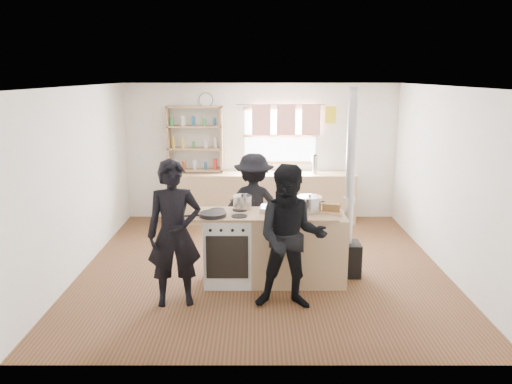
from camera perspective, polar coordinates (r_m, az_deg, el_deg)
ground at (r=7.18m, az=0.76°, el=-8.43°), size 5.00×5.00×0.01m
back_counter at (r=9.15m, az=0.59°, el=-0.61°), size 3.40×0.55×0.90m
shelving_unit at (r=9.14m, az=-6.98°, el=6.05°), size 1.00×0.28×1.20m
thermos at (r=9.09m, az=6.72°, el=3.14°), size 0.10×0.10×0.32m
cooking_island at (r=6.50m, az=2.11°, el=-6.37°), size 1.97×0.64×0.93m
skillet_greens at (r=6.22m, az=-4.95°, el=-2.54°), size 0.40×0.40×0.05m
roast_tray at (r=6.42m, az=2.14°, el=-1.93°), size 0.39×0.31×0.06m
stockpot_stove at (r=6.54m, az=-1.57°, el=-1.16°), size 0.25×0.25×0.20m
stockpot_counter at (r=6.41m, az=6.15°, el=-1.39°), size 0.31×0.31×0.23m
bread_board at (r=6.44m, az=8.60°, el=-1.90°), size 0.32×0.27×0.12m
flue_heater at (r=6.76m, az=10.45°, el=-4.07°), size 0.35×0.35×2.50m
person_near_left at (r=5.84m, az=-9.31°, el=-4.73°), size 0.69×0.51×1.72m
person_near_right at (r=5.69m, az=4.01°, el=-5.25°), size 0.86×0.69×1.69m
person_far at (r=7.29m, az=-0.25°, el=-1.61°), size 1.05×0.67×1.55m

